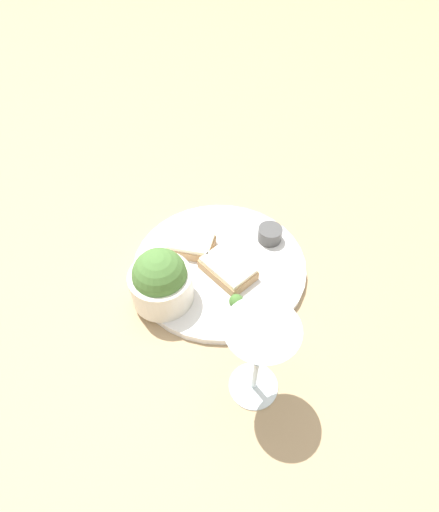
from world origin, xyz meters
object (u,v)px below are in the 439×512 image
at_px(sauce_ramekin, 270,234).
at_px(cheese_toast_near, 228,268).
at_px(cheese_toast_far, 192,245).
at_px(wine_glass, 259,349).
at_px(salad_bowl, 161,281).

distance_m(sauce_ramekin, cheese_toast_near, 0.11).
xyz_separation_m(cheese_toast_far, wine_glass, (0.18, -0.20, 0.09)).
height_order(cheese_toast_near, cheese_toast_far, same).
bearing_deg(salad_bowl, sauce_ramekin, 55.27).
distance_m(sauce_ramekin, cheese_toast_far, 0.15).
relative_size(cheese_toast_near, wine_glass, 0.66).
bearing_deg(cheese_toast_near, sauce_ramekin, 65.96).
bearing_deg(wine_glass, cheese_toast_near, 120.07).
distance_m(salad_bowl, cheese_toast_far, 0.12).
bearing_deg(cheese_toast_far, wine_glass, -48.31).
relative_size(sauce_ramekin, cheese_toast_near, 0.41).
xyz_separation_m(salad_bowl, cheese_toast_far, (0.00, 0.11, -0.03)).
xyz_separation_m(salad_bowl, wine_glass, (0.18, -0.09, 0.06)).
relative_size(salad_bowl, wine_glass, 0.62).
relative_size(cheese_toast_near, cheese_toast_far, 1.27).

